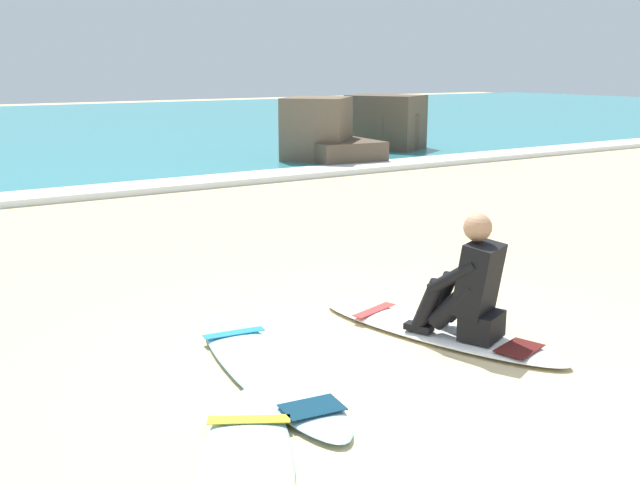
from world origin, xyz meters
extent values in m
plane|color=#CCB584|center=(0.00, 0.00, 0.00)|extent=(80.00, 80.00, 0.00)
cube|color=white|center=(0.00, 8.42, 0.06)|extent=(80.00, 0.90, 0.11)
ellipsoid|color=white|center=(0.63, 0.49, 0.04)|extent=(1.11, 2.25, 0.07)
cube|color=red|center=(0.46, 1.08, 0.07)|extent=(0.49, 0.23, 0.01)
cube|color=#4A1311|center=(0.82, -0.19, 0.07)|extent=(0.42, 0.33, 0.01)
cube|color=black|center=(0.74, 0.11, 0.18)|extent=(0.40, 0.36, 0.20)
cylinder|color=black|center=(0.57, 0.25, 0.33)|extent=(0.29, 0.43, 0.43)
cylinder|color=black|center=(0.48, 0.43, 0.30)|extent=(0.21, 0.29, 0.42)
cube|color=black|center=(0.45, 0.49, 0.10)|extent=(0.18, 0.24, 0.05)
cylinder|color=black|center=(0.76, 0.32, 0.33)|extent=(0.29, 0.43, 0.43)
cylinder|color=black|center=(0.69, 0.52, 0.30)|extent=(0.21, 0.29, 0.42)
cube|color=black|center=(0.67, 0.58, 0.10)|extent=(0.18, 0.24, 0.05)
cube|color=black|center=(0.72, 0.15, 0.53)|extent=(0.43, 0.40, 0.57)
sphere|color=#A37556|center=(0.71, 0.18, 0.92)|extent=(0.21, 0.21, 0.21)
cylinder|color=black|center=(0.53, 0.23, 0.55)|extent=(0.24, 0.40, 0.31)
cylinder|color=black|center=(0.79, 0.34, 0.55)|extent=(0.24, 0.40, 0.31)
cube|color=gold|center=(-1.34, -0.11, 0.07)|extent=(0.46, 0.33, 0.01)
ellipsoid|color=#9ED1E5|center=(-0.85, 0.57, 0.04)|extent=(0.81, 2.40, 0.07)
cube|color=#1E7FB7|center=(-0.77, 1.22, 0.07)|extent=(0.49, 0.16, 0.01)
cube|color=#0A2C40|center=(-0.95, -0.18, 0.07)|extent=(0.39, 0.28, 0.01)
cube|color=brown|center=(8.11, 10.38, 0.46)|extent=(1.12, 1.05, 0.92)
cube|color=brown|center=(8.02, 10.69, 0.69)|extent=(1.91, 2.06, 1.37)
cube|color=brown|center=(5.86, 9.51, 0.25)|extent=(1.63, 1.75, 0.51)
cube|color=brown|center=(5.55, 9.91, 0.70)|extent=(1.97, 1.96, 1.40)
cube|color=brown|center=(8.40, 11.16, 0.34)|extent=(1.26, 1.78, 0.68)
camera|label=1|loc=(-3.14, -3.65, 2.07)|focal=41.78mm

